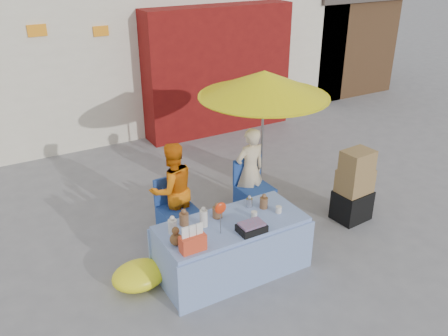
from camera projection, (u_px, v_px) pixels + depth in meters
ground at (229, 259)px, 6.14m from camera, size 80.00×80.00×0.00m
market_table at (231, 246)px, 5.78m from camera, size 1.83×0.86×1.11m
chair_left at (178, 221)px, 6.51m from camera, size 0.49×0.49×0.85m
chair_right at (254, 199)px, 7.07m from camera, size 0.49×0.49×0.85m
vendor_orange at (173, 190)px, 6.43m from camera, size 0.67×0.53×1.36m
vendor_beige at (250, 170)px, 7.00m from camera, size 0.50×0.33×1.33m
umbrella at (264, 84)px, 6.72m from camera, size 1.90×1.90×2.09m
box_stack at (354, 188)px, 6.83m from camera, size 0.53×0.45×1.10m
tarp_bundle at (139, 275)px, 5.61m from camera, size 0.79×0.71×0.30m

